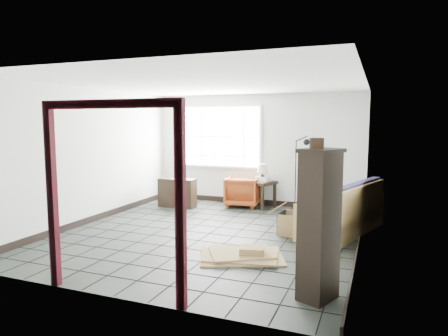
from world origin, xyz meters
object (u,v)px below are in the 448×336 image
at_px(armchair, 243,190).
at_px(side_table, 261,186).
at_px(futon_sofa, 345,214).
at_px(tall_shelf, 319,224).

xyz_separation_m(armchair, side_table, (0.44, 0.00, 0.13)).
distance_m(futon_sofa, tall_shelf, 2.92).
bearing_deg(armchair, tall_shelf, 111.30).
xyz_separation_m(armchair, tall_shelf, (2.35, -4.35, 0.47)).
distance_m(side_table, tall_shelf, 4.76).
bearing_deg(side_table, futon_sofa, -36.71).
bearing_deg(futon_sofa, tall_shelf, -73.13).
height_order(futon_sofa, side_table, futon_sofa).
xyz_separation_m(side_table, tall_shelf, (1.91, -4.35, 0.35)).
xyz_separation_m(futon_sofa, armchair, (-2.41, 1.47, 0.05)).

